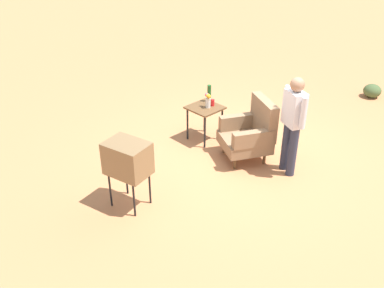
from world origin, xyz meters
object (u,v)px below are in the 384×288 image
(armchair, at_px, (251,132))
(person_standing, at_px, (293,120))
(bottle_wine_green, at_px, (209,93))
(flower_vase, at_px, (208,100))
(side_table, at_px, (205,112))
(tv_on_stand, at_px, (128,159))
(soda_can_red, at_px, (213,103))

(armchair, distance_m, person_standing, 0.85)
(armchair, relative_size, person_standing, 0.65)
(bottle_wine_green, distance_m, flower_vase, 0.28)
(bottle_wine_green, height_order, flower_vase, bottle_wine_green)
(side_table, xyz_separation_m, tv_on_stand, (0.65, -2.19, 0.22))
(armchair, xyz_separation_m, bottle_wine_green, (-1.12, 0.14, 0.32))
(armchair, bearing_deg, tv_on_stand, -98.69)
(armchair, xyz_separation_m, person_standing, (0.72, 0.10, 0.44))
(bottle_wine_green, xyz_separation_m, flower_vase, (0.18, -0.21, -0.01))
(bottle_wine_green, bearing_deg, tv_on_stand, -72.30)
(tv_on_stand, xyz_separation_m, flower_vase, (-0.60, 2.21, 0.03))
(side_table, relative_size, flower_vase, 2.49)
(side_table, bearing_deg, person_standing, 6.39)
(tv_on_stand, height_order, person_standing, person_standing)
(tv_on_stand, distance_m, person_standing, 2.62)
(side_table, bearing_deg, bottle_wine_green, 117.81)
(armchair, bearing_deg, soda_can_red, 177.17)
(tv_on_stand, relative_size, soda_can_red, 8.44)
(person_standing, xyz_separation_m, flower_vase, (-1.67, -0.17, -0.13))
(armchair, bearing_deg, bottle_wine_green, 172.74)
(armchair, xyz_separation_m, soda_can_red, (-0.94, 0.05, 0.22))
(armchair, height_order, flower_vase, armchair)
(tv_on_stand, bearing_deg, bottle_wine_green, 107.70)
(armchair, relative_size, side_table, 1.61)
(tv_on_stand, height_order, soda_can_red, tv_on_stand)
(side_table, bearing_deg, flower_vase, 20.86)
(bottle_wine_green, height_order, soda_can_red, bottle_wine_green)
(tv_on_stand, distance_m, soda_can_red, 2.41)
(side_table, bearing_deg, armchair, 5.16)
(bottle_wine_green, relative_size, soda_can_red, 2.62)
(armchair, distance_m, bottle_wine_green, 1.18)
(side_table, relative_size, soda_can_red, 5.41)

